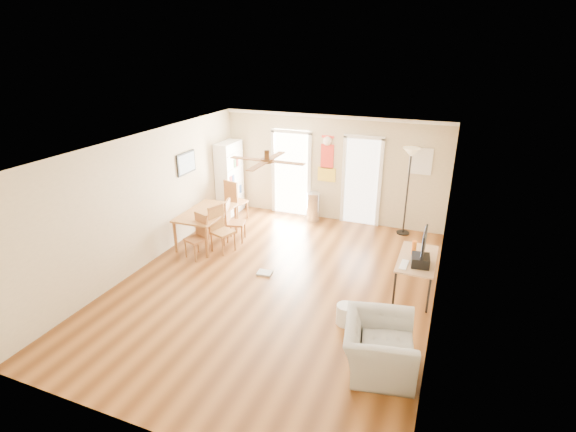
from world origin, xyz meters
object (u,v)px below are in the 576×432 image
at_px(printer, 420,261).
at_px(wastebasket_a, 345,314).
at_px(computer_desk, 415,275).
at_px(dining_table, 207,227).
at_px(dining_chair_right_a, 236,221).
at_px(armchair, 379,347).
at_px(dining_chair_far, 237,200).
at_px(trash_can, 313,207).
at_px(torchiere_lamp, 407,192).
at_px(bookshelf, 230,178).
at_px(dining_chair_right_b, 223,230).
at_px(dining_chair_near, 196,237).

bearing_deg(printer, wastebasket_a, -137.23).
bearing_deg(computer_desk, dining_table, 174.50).
distance_m(dining_chair_right_a, armchair, 4.77).
xyz_separation_m(dining_chair_far, trash_can, (1.82, 0.60, -0.15)).
relative_size(torchiere_lamp, printer, 5.94).
xyz_separation_m(bookshelf, dining_chair_right_a, (0.94, -1.48, -0.46)).
xyz_separation_m(dining_chair_right_a, armchair, (3.75, -2.95, -0.12)).
xyz_separation_m(bookshelf, trash_can, (2.18, 0.26, -0.57)).
bearing_deg(dining_chair_right_a, wastebasket_a, -140.27).
distance_m(computer_desk, wastebasket_a, 1.66).
distance_m(bookshelf, dining_chair_right_a, 1.81).
xyz_separation_m(dining_chair_right_b, torchiere_lamp, (3.45, 2.35, 0.52)).
relative_size(dining_table, dining_chair_right_b, 1.48).
relative_size(dining_chair_far, computer_desk, 0.82).
height_order(computer_desk, printer, printer).
bearing_deg(dining_table, trash_can, 49.10).
xyz_separation_m(dining_chair_right_a, wastebasket_a, (3.08, -2.14, -0.30)).
bearing_deg(trash_can, dining_chair_near, -120.09).
height_order(bookshelf, armchair, bookshelf).
relative_size(computer_desk, printer, 3.68).
bearing_deg(printer, bookshelf, 146.93).
bearing_deg(dining_chair_right_a, printer, -119.58).
bearing_deg(computer_desk, trash_can, 137.66).
bearing_deg(torchiere_lamp, wastebasket_a, -95.43).
height_order(dining_chair_near, trash_can, dining_chair_near).
relative_size(dining_table, trash_can, 2.00).
height_order(dining_chair_right_b, wastebasket_a, dining_chair_right_b).
height_order(bookshelf, dining_chair_near, bookshelf).
distance_m(dining_chair_far, wastebasket_a, 4.93).
bearing_deg(armchair, dining_chair_right_b, 47.10).
bearing_deg(dining_chair_near, wastebasket_a, 1.96).
bearing_deg(bookshelf, trash_can, 2.72).
relative_size(dining_chair_right_a, armchair, 0.87).
height_order(dining_table, wastebasket_a, dining_table).
bearing_deg(dining_chair_near, dining_chair_right_a, 89.96).
relative_size(dining_table, armchair, 1.36).
bearing_deg(dining_chair_far, dining_table, 105.27).
relative_size(dining_chair_near, trash_can, 1.27).
bearing_deg(bookshelf, dining_chair_right_a, -61.58).
height_order(wastebasket_a, armchair, armchair).
bearing_deg(dining_table, torchiere_lamp, 27.55).
xyz_separation_m(dining_chair_far, wastebasket_a, (3.66, -3.28, -0.35)).
distance_m(dining_chair_right_b, trash_can, 2.64).
bearing_deg(armchair, printer, -19.45).
distance_m(dining_chair_right_b, printer, 4.08).
xyz_separation_m(dining_chair_right_a, printer, (4.05, -1.02, 0.29)).
height_order(dining_chair_right_b, dining_chair_near, dining_chair_right_b).
bearing_deg(dining_chair_far, dining_chair_near, 109.51).
bearing_deg(computer_desk, dining_chair_right_b, 177.46).
distance_m(computer_desk, armchair, 2.20).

